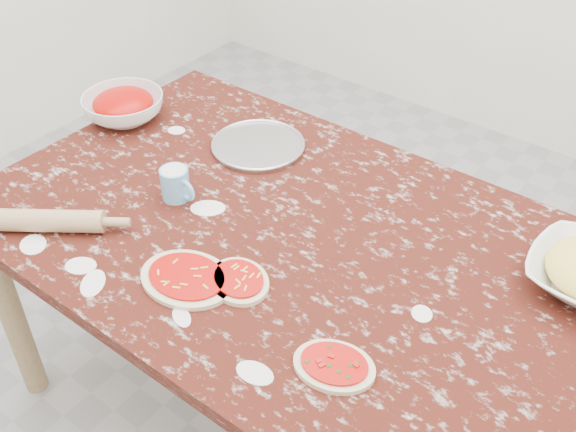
% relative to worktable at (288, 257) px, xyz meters
% --- Properties ---
extents(ground, '(4.00, 4.00, 0.00)m').
position_rel_worktable_xyz_m(ground, '(0.00, 0.00, -0.67)').
color(ground, gray).
extents(worktable, '(1.60, 1.00, 0.75)m').
position_rel_worktable_xyz_m(worktable, '(0.00, 0.00, 0.00)').
color(worktable, '#39120B').
rests_on(worktable, ground).
extents(pizza_tray, '(0.33, 0.33, 0.01)m').
position_rel_worktable_xyz_m(pizza_tray, '(-0.30, 0.25, 0.09)').
color(pizza_tray, '#B2B2B7').
rests_on(pizza_tray, worktable).
extents(sauce_bowl, '(0.25, 0.25, 0.08)m').
position_rel_worktable_xyz_m(sauce_bowl, '(-0.74, 0.13, 0.12)').
color(sauce_bowl, white).
rests_on(sauce_bowl, worktable).
extents(flour_mug, '(0.11, 0.08, 0.09)m').
position_rel_worktable_xyz_m(flour_mug, '(-0.32, -0.07, 0.13)').
color(flour_mug, '#6BAED9').
rests_on(flour_mug, worktable).
extents(pizza_left, '(0.25, 0.20, 0.02)m').
position_rel_worktable_xyz_m(pizza_left, '(-0.08, -0.28, 0.09)').
color(pizza_left, beige).
rests_on(pizza_left, worktable).
extents(pizza_mid, '(0.20, 0.18, 0.02)m').
position_rel_worktable_xyz_m(pizza_mid, '(0.02, -0.21, 0.09)').
color(pizza_mid, beige).
rests_on(pizza_mid, worktable).
extents(pizza_right, '(0.20, 0.17, 0.02)m').
position_rel_worktable_xyz_m(pizza_right, '(0.33, -0.28, 0.09)').
color(pizza_right, beige).
rests_on(pizza_right, worktable).
extents(rolling_pin, '(0.26, 0.21, 0.06)m').
position_rel_worktable_xyz_m(rolling_pin, '(-0.48, -0.36, 0.11)').
color(rolling_pin, tan).
rests_on(rolling_pin, worktable).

